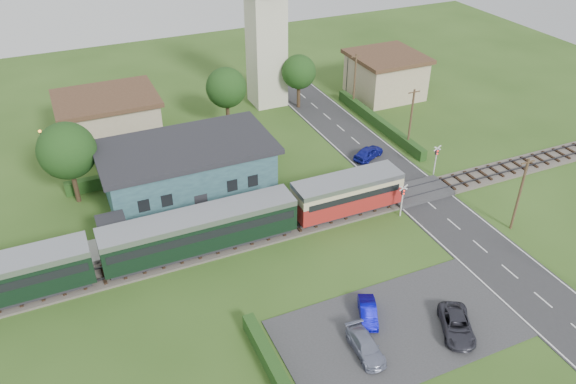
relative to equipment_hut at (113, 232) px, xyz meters
name	(u,v)px	position (x,y,z in m)	size (l,w,h in m)	color
ground	(336,230)	(18.00, -5.20, -1.75)	(120.00, 120.00, 0.00)	#2D4C19
railway_track	(325,217)	(18.00, -3.20, -1.64)	(76.00, 3.20, 0.49)	#4C443D
road	(430,204)	(28.00, -5.20, -1.72)	(6.00, 70.00, 0.05)	#28282B
car_park	(398,328)	(16.50, -17.20, -1.71)	(17.00, 9.00, 0.08)	#333335
crossing_deck	(418,192)	(28.00, -3.20, -1.52)	(6.20, 3.40, 0.45)	#333335
platform	(208,224)	(8.00, 0.00, -1.52)	(30.00, 3.00, 0.45)	gray
equipment_hut	(113,232)	(0.00, 0.00, 0.00)	(2.30, 2.30, 2.55)	beige
station_building	(188,169)	(8.00, 5.79, 0.95)	(16.00, 9.00, 5.30)	#2A4956
train	(162,239)	(3.34, -3.20, 0.43)	(43.20, 2.90, 3.40)	#232328
church_tower	(266,23)	(23.00, 22.80, 8.48)	(6.00, 6.00, 17.60)	beige
house_west	(109,119)	(3.00, 19.80, 1.04)	(10.80, 8.80, 5.50)	tan
house_east	(386,75)	(38.00, 18.80, 1.05)	(8.80, 8.80, 5.50)	tan
hedge_carpark	(273,367)	(7.00, -17.20, -1.15)	(0.80, 9.00, 1.20)	#193814
hedge_roadside	(378,122)	(32.20, 10.80, -1.15)	(0.80, 18.00, 1.20)	#193814
hedge_station	(178,166)	(8.00, 10.30, -1.10)	(22.00, 0.80, 1.30)	#193814
tree_a	(67,151)	(-2.00, 8.80, 3.63)	(5.20, 5.20, 8.00)	#332316
tree_b	(226,88)	(16.00, 17.80, 3.27)	(4.60, 4.60, 7.34)	#332316
tree_c	(299,72)	(26.00, 19.80, 2.91)	(4.20, 4.20, 6.78)	#332316
utility_pole_b	(520,194)	(32.20, -11.20, 1.88)	(1.40, 0.22, 7.00)	#473321
utility_pole_c	(411,119)	(32.20, 4.80, 1.88)	(1.40, 0.22, 7.00)	#473321
utility_pole_d	(355,81)	(32.20, 16.80, 1.88)	(1.40, 0.22, 7.00)	#473321
crossing_signal_near	(403,196)	(24.40, -5.61, 0.39)	(0.84, 0.28, 3.28)	silver
crossing_signal_far	(436,156)	(31.60, -0.81, 0.39)	(0.84, 0.28, 3.28)	silver
streetlamp_west	(44,149)	(-4.00, 14.80, 1.29)	(0.30, 0.30, 5.15)	#3F3F47
streetlamp_east	(347,70)	(34.00, 21.80, 1.29)	(0.30, 0.30, 5.15)	#3F3F47
car_on_road	(368,153)	(27.21, 4.76, -1.04)	(1.56, 3.87, 1.32)	navy
car_park_blue	(368,312)	(15.08, -15.45, -1.12)	(1.16, 3.31, 1.09)	#020290
car_park_silver	(366,346)	(13.30, -18.13, -1.11)	(1.57, 3.85, 1.12)	gray
car_park_dark	(457,325)	(20.01, -19.10, -1.07)	(1.99, 4.33, 1.20)	#2D2D37
pedestrian_near	(282,197)	(14.99, -0.29, -0.42)	(0.64, 0.42, 1.75)	gray
pedestrian_far	(139,236)	(1.89, -0.71, -0.46)	(0.82, 0.64, 1.68)	gray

